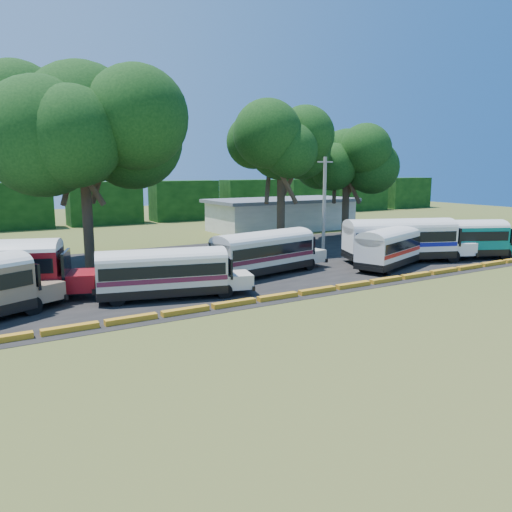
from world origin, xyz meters
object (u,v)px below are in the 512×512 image
bus_teal (458,237)px  bus_cream_west (166,271)px  tree_west (82,124)px  bus_white_red (393,245)px

bus_teal → bus_cream_west: bearing=-156.2°
bus_cream_west → bus_teal: bearing=14.2°
bus_teal → tree_west: 32.54m
bus_teal → tree_west: size_ratio=0.66×
bus_cream_west → tree_west: tree_west is taller
bus_cream_west → bus_teal: bus_teal is taller
tree_west → bus_teal: bearing=-23.4°
bus_white_red → bus_teal: 7.82m
bus_cream_west → tree_west: bearing=112.3°
bus_cream_west → bus_white_red: (19.08, 0.08, 0.09)m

